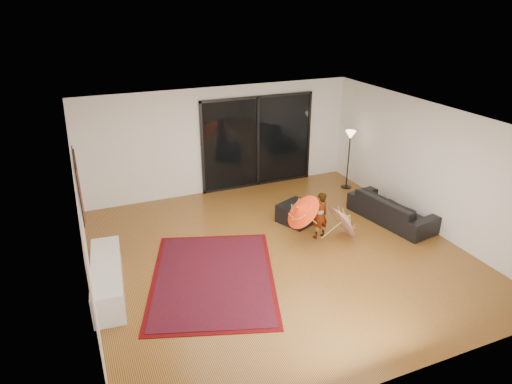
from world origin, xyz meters
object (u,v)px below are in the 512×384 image
sofa (392,209)px  ottoman (297,213)px  media_console (108,278)px  child (320,216)px

sofa → ottoman: (-1.97, 0.79, -0.09)m
media_console → child: size_ratio=1.91×
ottoman → child: (0.08, -0.83, 0.31)m
media_console → child: 4.33m
ottoman → child: 0.89m
media_console → sofa: (6.20, 0.32, 0.03)m
ottoman → sofa: bearing=-21.9°
media_console → sofa: sofa is taller
sofa → child: (-1.89, -0.04, 0.21)m
sofa → child: 1.90m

